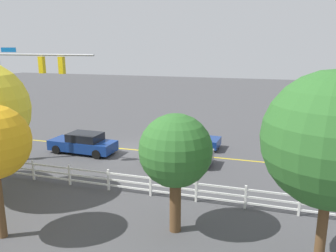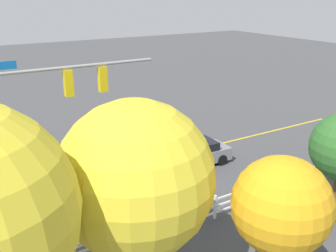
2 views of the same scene
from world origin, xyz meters
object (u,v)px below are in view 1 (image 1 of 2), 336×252
car_1 (83,143)px  car_2 (188,139)px  tree_3 (176,151)px  pedestrian (24,146)px  tree_2 (332,140)px  car_0 (178,153)px

car_1 → car_2: car_1 is taller
car_1 → tree_3: tree_3 is taller
pedestrian → tree_2: bearing=163.0°
tree_3 → car_0: bearing=-75.2°
tree_2 → tree_3: 5.56m
car_2 → tree_3: size_ratio=0.94×
car_2 → tree_2: 15.39m
car_1 → tree_3: 12.50m
car_0 → tree_2: bearing=130.8°
car_0 → pedestrian: pedestrian is taller
car_2 → car_1: bearing=-149.4°
pedestrian → tree_3: (-12.19, 5.63, 2.50)m
car_1 → tree_2: (-14.47, 9.12, 3.90)m
pedestrian → tree_2: tree_2 is taller
car_0 → car_1: bearing=0.5°
car_0 → tree_3: tree_3 is taller
car_0 → car_2: (0.20, -3.71, -0.08)m
car_1 → tree_2: bearing=150.1°
car_2 → car_0: bearing=-84.2°
car_0 → tree_2: size_ratio=0.68×
tree_2 → car_0: bearing=-50.4°
car_0 → tree_3: 8.70m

